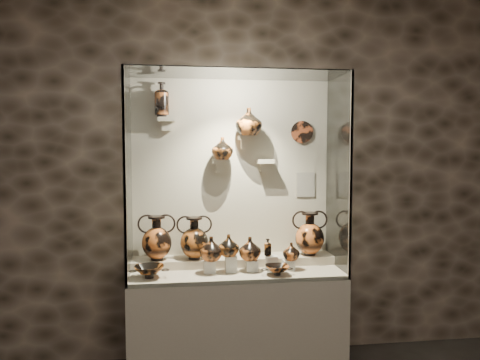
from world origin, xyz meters
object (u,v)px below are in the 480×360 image
(ovoid_vase_b, at_px, (249,122))
(kylix_left, at_px, (149,270))
(amphora_mid, at_px, (194,238))
(jug_e, at_px, (291,251))
(kylix_right, at_px, (277,269))
(amphora_right, at_px, (310,234))
(ovoid_vase_a, at_px, (222,148))
(lekythos_small, at_px, (268,246))
(jug_a, at_px, (211,249))
(jug_b, at_px, (229,245))
(amphora_left, at_px, (157,238))
(jug_c, at_px, (250,249))
(lekythos_tall, at_px, (162,97))

(ovoid_vase_b, bearing_deg, kylix_left, -177.63)
(amphora_mid, height_order, jug_e, amphora_mid)
(kylix_right, bearing_deg, amphora_right, 42.22)
(kylix_left, height_order, ovoid_vase_a, ovoid_vase_a)
(lekythos_small, relative_size, ovoid_vase_a, 0.84)
(jug_a, height_order, jug_b, jug_b)
(jug_a, xyz_separation_m, jug_b, (0.14, 0.00, 0.02))
(kylix_left, distance_m, kylix_right, 0.98)
(amphora_left, height_order, jug_e, amphora_left)
(amphora_right, height_order, kylix_left, amphora_right)
(ovoid_vase_b, bearing_deg, ovoid_vase_a, 155.77)
(amphora_left, height_order, ovoid_vase_b, ovoid_vase_b)
(jug_a, xyz_separation_m, ovoid_vase_a, (0.12, 0.26, 0.79))
(amphora_mid, relative_size, jug_a, 1.84)
(jug_e, relative_size, lekythos_small, 0.91)
(jug_e, bearing_deg, kylix_left, 163.87)
(jug_c, xyz_separation_m, kylix_left, (-0.79, -0.09, -0.13))
(kylix_left, bearing_deg, kylix_right, -24.59)
(amphora_right, bearing_deg, kylix_left, -178.32)
(kylix_right, bearing_deg, ovoid_vase_b, 113.39)
(amphora_mid, relative_size, kylix_right, 1.48)
(amphora_right, height_order, jug_e, amphora_right)
(jug_e, relative_size, ovoid_vase_b, 0.62)
(jug_a, xyz_separation_m, jug_c, (0.31, 0.01, -0.01))
(amphora_right, distance_m, jug_a, 0.88)
(jug_b, relative_size, ovoid_vase_b, 0.75)
(amphora_right, height_order, jug_a, amphora_right)
(amphora_left, height_order, amphora_right, amphora_right)
(amphora_mid, relative_size, jug_c, 1.87)
(amphora_right, xyz_separation_m, lekythos_tall, (-1.24, 0.08, 1.14))
(jug_b, height_order, jug_c, jug_b)
(jug_c, bearing_deg, jug_b, -176.33)
(amphora_right, bearing_deg, lekythos_small, -163.68)
(kylix_left, xyz_separation_m, lekythos_tall, (0.10, 0.36, 1.34))
(jug_c, distance_m, ovoid_vase_a, 0.86)
(amphora_mid, xyz_separation_m, jug_b, (0.26, -0.20, -0.03))
(jug_e, relative_size, kylix_right, 0.60)
(lekythos_small, bearing_deg, amphora_mid, 159.02)
(lekythos_small, bearing_deg, jug_b, 178.40)
(jug_c, relative_size, kylix_right, 0.79)
(jug_c, xyz_separation_m, jug_e, (0.34, -0.01, -0.03))
(lekythos_tall, bearing_deg, lekythos_small, -18.85)
(amphora_right, bearing_deg, amphora_mid, 170.14)
(jug_c, xyz_separation_m, ovoid_vase_b, (0.03, 0.23, 1.02))
(amphora_mid, xyz_separation_m, ovoid_vase_a, (0.24, 0.06, 0.74))
(amphora_right, bearing_deg, amphora_left, 169.78)
(amphora_mid, relative_size, ovoid_vase_a, 1.86)
(jug_b, xyz_separation_m, ovoid_vase_b, (0.20, 0.24, 0.99))
(amphora_right, relative_size, ovoid_vase_a, 1.97)
(amphora_mid, bearing_deg, amphora_left, 155.45)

